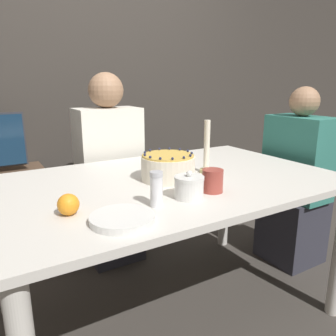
{
  "coord_description": "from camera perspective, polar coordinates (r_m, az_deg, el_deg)",
  "views": [
    {
      "loc": [
        -0.77,
        -1.27,
        1.18
      ],
      "look_at": [
        -0.02,
        -0.01,
        0.79
      ],
      "focal_mm": 35.0,
      "sensor_mm": 36.0,
      "label": 1
    }
  ],
  "objects": [
    {
      "name": "cup",
      "position": [
        1.37,
        7.77,
        -2.21
      ],
      "size": [
        0.09,
        0.09,
        0.1
      ],
      "color": "#993D33",
      "rests_on": "dining_table"
    },
    {
      "name": "plate_stack",
      "position": [
        1.09,
        -7.98,
        -8.71
      ],
      "size": [
        0.21,
        0.21,
        0.02
      ],
      "color": "silver",
      "rests_on": "dining_table"
    },
    {
      "name": "person_man_blue_shirt",
      "position": [
        2.2,
        -10.04,
        -2.27
      ],
      "size": [
        0.4,
        0.34,
        1.24
      ],
      "rotation": [
        0.0,
        0.0,
        3.14
      ],
      "color": "#2D2D38",
      "rests_on": "ground_plane"
    },
    {
      "name": "orange_fruit_0",
      "position": [
        1.17,
        -16.97,
        -6.09
      ],
      "size": [
        0.08,
        0.08,
        0.08
      ],
      "color": "orange",
      "rests_on": "dining_table"
    },
    {
      "name": "candle",
      "position": [
        1.64,
        6.77,
        2.81
      ],
      "size": [
        0.06,
        0.06,
        0.26
      ],
      "color": "tan",
      "rests_on": "dining_table"
    },
    {
      "name": "cake",
      "position": [
        1.52,
        -0.0,
        0.14
      ],
      "size": [
        0.25,
        0.25,
        0.13
      ],
      "color": "#EFE5CC",
      "rests_on": "dining_table"
    },
    {
      "name": "ground_plane",
      "position": [
        1.9,
        0.3,
        -23.67
      ],
      "size": [
        12.0,
        12.0,
        0.0
      ],
      "primitive_type": "plane",
      "color": "#3D3833"
    },
    {
      "name": "dining_table",
      "position": [
        1.58,
        0.33,
        -5.22
      ],
      "size": [
        1.59,
        1.01,
        0.74
      ],
      "color": "beige",
      "rests_on": "ground_plane"
    },
    {
      "name": "person_woman_floral",
      "position": [
        2.31,
        21.29,
        -3.49
      ],
      "size": [
        0.34,
        0.4,
        1.15
      ],
      "rotation": [
        0.0,
        0.0,
        1.57
      ],
      "color": "#2D2D38",
      "rests_on": "ground_plane"
    },
    {
      "name": "sugar_bowl",
      "position": [
        1.28,
        3.68,
        -3.33
      ],
      "size": [
        0.12,
        0.12,
        0.11
      ],
      "color": "silver",
      "rests_on": "dining_table"
    },
    {
      "name": "wall_behind",
      "position": [
        2.78,
        -15.44,
        16.72
      ],
      "size": [
        8.0,
        0.05,
        2.6
      ],
      "color": "#38332D",
      "rests_on": "ground_plane"
    },
    {
      "name": "sugar_shaker",
      "position": [
        1.19,
        -2.02,
        -3.68
      ],
      "size": [
        0.05,
        0.05,
        0.13
      ],
      "color": "white",
      "rests_on": "dining_table"
    }
  ]
}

